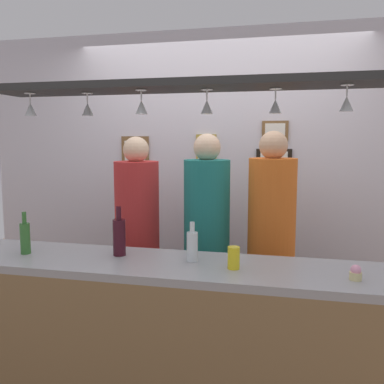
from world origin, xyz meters
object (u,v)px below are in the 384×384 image
(person_middle_teal_shirt, at_px, (207,225))
(bottle_soda_clear, at_px, (192,246))
(drink_can, at_px, (234,258))
(picture_frame_upper_small, at_px, (275,132))
(person_left_red_shirt, at_px, (137,223))
(bottle_beer_green_import, at_px, (25,237))
(bottle_wine_dark_red, at_px, (119,236))
(cupcake, at_px, (356,273))
(picture_frame_crest, at_px, (206,149))
(picture_frame_lower_pair, at_px, (274,159))
(picture_frame_caricature, at_px, (135,155))
(person_right_orange_shirt, at_px, (271,226))

(person_middle_teal_shirt, xyz_separation_m, bottle_soda_clear, (0.05, -0.71, 0.02))
(drink_can, height_order, picture_frame_upper_small, picture_frame_upper_small)
(person_left_red_shirt, relative_size, bottle_beer_green_import, 6.44)
(bottle_wine_dark_red, distance_m, cupcake, 1.34)
(person_middle_teal_shirt, bearing_deg, bottle_wine_dark_red, -120.51)
(bottle_wine_dark_red, xyz_separation_m, picture_frame_crest, (0.27, 1.33, 0.49))
(picture_frame_lower_pair, xyz_separation_m, picture_frame_crest, (-0.59, 0.00, 0.08))
(bottle_wine_dark_red, xyz_separation_m, picture_frame_caricature, (-0.39, 1.33, 0.44))
(bottle_beer_green_import, distance_m, picture_frame_crest, 1.74)
(bottle_beer_green_import, distance_m, drink_can, 1.28)
(person_left_red_shirt, height_order, picture_frame_crest, picture_frame_crest)
(person_left_red_shirt, relative_size, picture_frame_crest, 6.44)
(bottle_beer_green_import, relative_size, picture_frame_lower_pair, 0.87)
(bottle_soda_clear, bearing_deg, cupcake, -8.67)
(picture_frame_crest, height_order, picture_frame_upper_small, picture_frame_upper_small)
(drink_can, distance_m, picture_frame_upper_small, 1.61)
(cupcake, height_order, picture_frame_lower_pair, picture_frame_lower_pair)
(picture_frame_upper_small, bearing_deg, picture_frame_lower_pair, 180.00)
(person_right_orange_shirt, height_order, cupcake, person_right_orange_shirt)
(bottle_wine_dark_red, height_order, cupcake, bottle_wine_dark_red)
(person_right_orange_shirt, xyz_separation_m, picture_frame_caricature, (-1.27, 0.64, 0.48))
(picture_frame_lower_pair, height_order, picture_frame_upper_small, picture_frame_upper_small)
(picture_frame_lower_pair, distance_m, picture_frame_upper_small, 0.24)
(person_left_red_shirt, relative_size, person_middle_teal_shirt, 0.99)
(person_left_red_shirt, bearing_deg, person_right_orange_shirt, 0.00)
(cupcake, distance_m, picture_frame_upper_small, 1.72)
(person_middle_teal_shirt, height_order, cupcake, person_middle_teal_shirt)
(bottle_soda_clear, xyz_separation_m, picture_frame_caricature, (-0.85, 1.35, 0.46))
(cupcake, distance_m, picture_frame_crest, 1.91)
(person_middle_teal_shirt, height_order, bottle_beer_green_import, person_middle_teal_shirt)
(person_middle_teal_shirt, xyz_separation_m, drink_can, (0.30, -0.80, -0.01))
(bottle_wine_dark_red, xyz_separation_m, drink_can, (0.71, -0.11, -0.06))
(person_right_orange_shirt, height_order, bottle_wine_dark_red, person_right_orange_shirt)
(drink_can, bearing_deg, bottle_beer_green_import, 179.30)
(person_left_red_shirt, relative_size, picture_frame_upper_small, 7.61)
(person_left_red_shirt, xyz_separation_m, person_middle_teal_shirt, (0.55, -0.00, 0.01))
(picture_frame_caricature, xyz_separation_m, picture_frame_upper_small, (1.26, 0.00, 0.21))
(person_middle_teal_shirt, height_order, picture_frame_lower_pair, person_middle_teal_shirt)
(cupcake, xyz_separation_m, picture_frame_lower_pair, (-0.46, 1.49, 0.49))
(drink_can, relative_size, picture_frame_crest, 0.47)
(person_right_orange_shirt, relative_size, drink_can, 14.03)
(picture_frame_lower_pair, height_order, picture_frame_caricature, picture_frame_caricature)
(person_right_orange_shirt, bearing_deg, picture_frame_crest, 133.22)
(picture_frame_caricature, xyz_separation_m, picture_frame_crest, (0.67, 0.00, 0.06))
(cupcake, distance_m, picture_frame_caricature, 2.33)
(person_left_red_shirt, relative_size, bottle_wine_dark_red, 5.58)
(bottle_soda_clear, height_order, picture_frame_upper_small, picture_frame_upper_small)
(drink_can, distance_m, picture_frame_crest, 1.60)
(cupcake, xyz_separation_m, picture_frame_upper_small, (-0.46, 1.49, 0.73))
(picture_frame_lower_pair, distance_m, picture_frame_caricature, 1.26)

